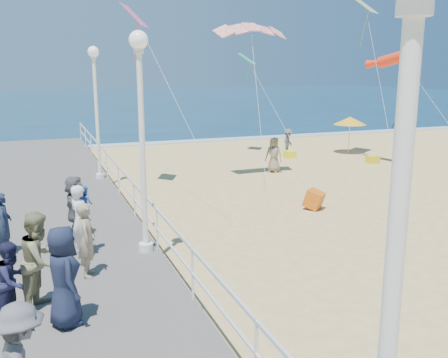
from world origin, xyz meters
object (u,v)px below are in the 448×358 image
object	(u,v)px
toddler_held	(85,203)
beach_chair_right	(373,159)
spectator_6	(87,240)
woman_holding_toddler	(80,221)
spectator_1	(40,260)
beach_walker_c	(274,155)
spectator_7	(13,281)
spectator_4	(64,276)
spectator_0	(4,224)
beach_umbrella	(350,121)
lamp_post_near	(396,241)
lamp_post_mid	(141,120)
lamp_post_far	(96,99)
box_kite	(314,201)
beach_walker_a	(288,142)
beach_walker_b	(399,127)
beach_chair_left	(290,154)
spectator_5	(75,207)

from	to	relation	value
toddler_held	beach_chair_right	bearing A→B (deg)	-83.86
spectator_6	woman_holding_toddler	bearing A→B (deg)	14.36
spectator_1	beach_walker_c	world-z (taller)	spectator_1
beach_walker_c	beach_chair_right	world-z (taller)	beach_walker_c
spectator_1	spectator_7	distance (m)	0.61
spectator_4	beach_walker_c	size ratio (longest dim) A/B	1.09
spectator_0	beach_umbrella	size ratio (longest dim) A/B	0.73
lamp_post_near	lamp_post_mid	xyz separation A→B (m)	(0.00, 9.00, 0.00)
toddler_held	lamp_post_far	bearing A→B (deg)	-33.53
spectator_0	box_kite	xyz separation A→B (m)	(9.86, 2.01, -0.88)
toddler_held	spectator_1	size ratio (longest dim) A/B	0.45
spectator_6	beach_chair_right	distance (m)	18.81
spectator_1	beach_umbrella	bearing A→B (deg)	-26.74
woman_holding_toddler	spectator_7	xyz separation A→B (m)	(-1.43, -2.84, -0.14)
lamp_post_near	beach_walker_a	distance (m)	24.95
spectator_4	box_kite	distance (m)	10.68
spectator_4	beach_walker_a	world-z (taller)	spectator_4
beach_walker_b	beach_chair_right	size ratio (longest dim) A/B	2.96
beach_walker_b	beach_walker_c	xyz separation A→B (m)	(-13.40, -7.36, 0.02)
box_kite	lamp_post_mid	bearing A→B (deg)	164.64
beach_chair_left	spectator_0	bearing A→B (deg)	-140.59
toddler_held	spectator_0	xyz separation A→B (m)	(-1.89, 0.56, -0.49)
lamp_post_far	beach_umbrella	world-z (taller)	lamp_post_far
toddler_held	beach_umbrella	world-z (taller)	beach_umbrella
spectator_1	beach_chair_right	bearing A→B (deg)	-32.15
beach_chair_left	spectator_6	bearing A→B (deg)	-132.11
spectator_0	spectator_5	distance (m)	1.88
lamp_post_far	box_kite	bearing A→B (deg)	-42.33
toddler_held	spectator_4	size ratio (longest dim) A/B	0.46
lamp_post_near	beach_chair_left	bearing A→B (deg)	63.46
beach_umbrella	beach_walker_b	bearing A→B (deg)	30.57
box_kite	beach_umbrella	world-z (taller)	beach_umbrella
lamp_post_near	spectator_1	world-z (taller)	lamp_post_near
spectator_1	spectator_0	bearing A→B (deg)	35.99
spectator_4	beach_walker_b	world-z (taller)	spectator_4
box_kite	beach_chair_right	xyz separation A→B (m)	(7.41, 6.54, -0.10)
spectator_0	box_kite	size ratio (longest dim) A/B	2.60
lamp_post_far	beach_chair_left	size ratio (longest dim) A/B	9.67
lamp_post_far	beach_umbrella	xyz separation A→B (m)	(14.63, 3.57, -1.75)
lamp_post_near	lamp_post_far	bearing A→B (deg)	90.00
toddler_held	beach_umbrella	distance (m)	20.09
lamp_post_near	beach_chair_right	bearing A→B (deg)	52.87
lamp_post_near	spectator_5	xyz separation A→B (m)	(-1.53, 10.72, -2.42)
lamp_post_near	beach_umbrella	world-z (taller)	lamp_post_near
lamp_post_far	beach_walker_b	bearing A→B (deg)	19.57
woman_holding_toddler	beach_chair_right	world-z (taller)	woman_holding_toddler
lamp_post_mid	beach_umbrella	size ratio (longest dim) A/B	2.49
toddler_held	beach_walker_b	bearing A→B (deg)	-79.15
spectator_0	spectator_6	distance (m)	2.69
lamp_post_near	box_kite	xyz separation A→B (m)	(6.61, 11.98, -3.36)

